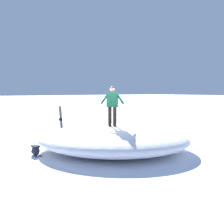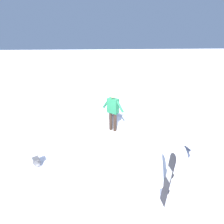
{
  "view_description": "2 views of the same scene",
  "coord_description": "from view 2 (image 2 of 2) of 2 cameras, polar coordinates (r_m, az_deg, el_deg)",
  "views": [
    {
      "loc": [
        -5.52,
        -8.79,
        2.4
      ],
      "look_at": [
        0.01,
        -0.66,
        1.57
      ],
      "focal_mm": 40.55,
      "sensor_mm": 36.0,
      "label": 1
    },
    {
      "loc": [
        1.24,
        5.39,
        4.29
      ],
      "look_at": [
        0.06,
        -1.11,
        1.53
      ],
      "focal_mm": 26.62,
      "sensor_mm": 36.0,
      "label": 2
    }
  ],
  "objects": [
    {
      "name": "backpack_far",
      "position": [
        7.52,
        23.83,
        -12.49
      ],
      "size": [
        0.31,
        0.58,
        0.38
      ],
      "color": "#1E2333",
      "rests_on": "ground"
    },
    {
      "name": "snowboarder_standing",
      "position": [
        6.47,
        0.32,
        0.84
      ],
      "size": [
        0.75,
        0.75,
        1.59
      ],
      "color": "black",
      "rests_on": "snow_mound"
    },
    {
      "name": "ground",
      "position": [
        7.0,
        2.2,
        -15.14
      ],
      "size": [
        240.0,
        240.0,
        0.0
      ],
      "primitive_type": "plane",
      "color": "white"
    },
    {
      "name": "snow_mound",
      "position": [
        7.14,
        0.2,
        -9.47
      ],
      "size": [
        7.83,
        7.83,
        0.98
      ],
      "primitive_type": "ellipsoid",
      "rotation": [
        0.0,
        0.0,
        2.35
      ],
      "color": "white",
      "rests_on": "ground"
    },
    {
      "name": "backpack_near",
      "position": [
        7.07,
        -24.46,
        -15.33
      ],
      "size": [
        0.42,
        0.54,
        0.33
      ],
      "color": "#4C4C51",
      "rests_on": "ground"
    },
    {
      "name": "snowboard_primary_upright",
      "position": [
        5.07,
        18.77,
        -20.98
      ],
      "size": [
        0.17,
        0.29,
        1.71
      ],
      "color": "black",
      "rests_on": "ground"
    }
  ]
}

